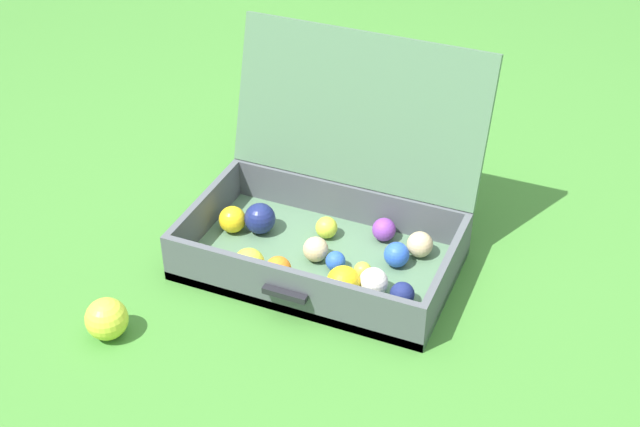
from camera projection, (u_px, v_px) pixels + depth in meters
ground_plane at (336, 275)px, 2.22m from camera, size 16.00×16.00×0.00m
open_suitcase at (330, 218)px, 2.23m from camera, size 0.67×0.55×0.52m
stray_ball_on_grass at (107, 319)px, 2.02m from camera, size 0.10×0.10×0.10m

